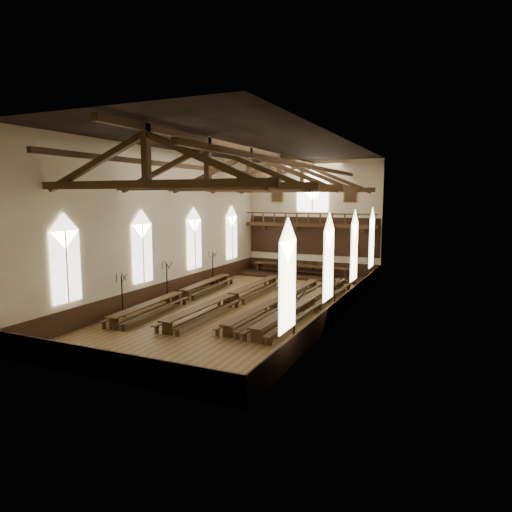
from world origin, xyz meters
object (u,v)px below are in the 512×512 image
at_px(candelabrum_left_mid, 167,289).
at_px(candelabrum_left_near, 122,304).
at_px(refectory_row_a, 180,294).
at_px(candelabrum_right_mid, 334,304).
at_px(high_table, 301,266).
at_px(refectory_row_b, 231,297).
at_px(candelabrum_left_far, 213,275).
at_px(refectory_row_d, 308,301).
at_px(candelabrum_right_far, 354,288).
at_px(refectory_row_c, 279,300).
at_px(dais, 301,276).
at_px(candelabrum_right_near, 294,334).

bearing_deg(candelabrum_left_mid, candelabrum_left_near, -90.00).
xyz_separation_m(refectory_row_a, candelabrum_right_mid, (10.18, 0.64, 0.17)).
bearing_deg(refectory_row_a, candelabrum_left_mid, -170.59).
bearing_deg(high_table, candelabrum_right_mid, -62.69).
bearing_deg(refectory_row_b, candelabrum_left_far, 129.36).
xyz_separation_m(refectory_row_d, candelabrum_left_mid, (-9.28, -1.49, 0.24)).
height_order(refectory_row_d, candelabrum_right_far, candelabrum_right_far).
distance_m(high_table, candelabrum_left_far, 8.15).
distance_m(high_table, candelabrum_left_near, 17.56).
bearing_deg(candelabrum_left_far, refectory_row_a, -81.13).
relative_size(refectory_row_a, candelabrum_left_mid, 5.37).
bearing_deg(refectory_row_c, refectory_row_a, -170.37).
height_order(candelabrum_left_near, candelabrum_left_mid, candelabrum_left_mid).
bearing_deg(candelabrum_right_mid, refectory_row_c, 172.59).
xyz_separation_m(candelabrum_left_near, candelabrum_left_far, (-0.00, 10.45, 0.04)).
bearing_deg(candelabrum_right_far, candelabrum_left_near, -137.37).
xyz_separation_m(refectory_row_c, candelabrum_left_mid, (-7.48, -1.27, 0.32)).
xyz_separation_m(refectory_row_a, candelabrum_left_mid, (-0.92, -0.15, 0.28)).
distance_m(refectory_row_c, refectory_row_d, 1.82).
relative_size(dais, candelabrum_right_mid, 4.94).
xyz_separation_m(refectory_row_d, high_table, (-4.19, 10.95, 0.33)).
bearing_deg(candelabrum_right_mid, candelabrum_right_far, 90.00).
relative_size(refectory_row_b, candelabrum_left_mid, 5.42).
bearing_deg(candelabrum_left_near, candelabrum_left_far, 90.00).
distance_m(refectory_row_c, candelabrum_left_mid, 7.59).
bearing_deg(refectory_row_b, dais, 86.70).
height_order(dais, high_table, high_table).
xyz_separation_m(refectory_row_b, refectory_row_c, (3.07, 0.57, -0.06)).
height_order(candelabrum_right_near, candelabrum_right_far, candelabrum_right_near).
height_order(refectory_row_a, candelabrum_left_mid, candelabrum_left_mid).
height_order(refectory_row_b, candelabrum_right_near, candelabrum_right_near).
distance_m(candelabrum_left_near, candelabrum_left_mid, 4.37).
bearing_deg(high_table, candelabrum_right_near, -72.07).
xyz_separation_m(refectory_row_b, candelabrum_left_near, (-4.41, -5.07, 0.22)).
height_order(refectory_row_c, refectory_row_d, refectory_row_d).
xyz_separation_m(dais, candelabrum_right_mid, (6.01, -11.64, 0.59)).
bearing_deg(refectory_row_c, candelabrum_right_near, -63.94).
bearing_deg(refectory_row_b, candelabrum_right_near, -45.63).
bearing_deg(candelabrum_left_far, candelabrum_right_far, -1.19).
distance_m(refectory_row_b, refectory_row_d, 4.93).
bearing_deg(candelabrum_right_far, refectory_row_d, -112.66).
xyz_separation_m(refectory_row_d, candelabrum_right_mid, (1.82, -0.70, 0.13)).
height_order(refectory_row_d, candelabrum_left_mid, candelabrum_left_mid).
xyz_separation_m(candelabrum_left_far, candelabrum_right_far, (11.10, -0.23, -0.05)).
height_order(dais, candelabrum_right_mid, candelabrum_right_mid).
bearing_deg(candelabrum_right_far, dais, 132.36).
relative_size(candelabrum_left_far, candelabrum_right_near, 0.93).
relative_size(refectory_row_b, dais, 1.27).
bearing_deg(refectory_row_d, candelabrum_right_mid, -21.03).
bearing_deg(candelabrum_right_far, candelabrum_left_far, 178.81).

